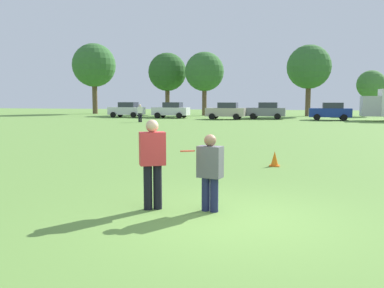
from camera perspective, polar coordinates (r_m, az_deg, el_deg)
name	(u,v)px	position (r m, az deg, el deg)	size (l,w,h in m)	color
ground_plane	(231,219)	(7.41, 5.41, -10.38)	(160.22, 160.22, 0.00)	#608C3D
player_thrower	(152,159)	(7.85, -5.54, -2.12)	(0.56, 0.47, 1.74)	black
player_defender	(210,169)	(7.70, 2.54, -3.49)	(0.50, 0.35, 1.47)	#1E234C
frisbee	(187,151)	(7.49, -0.64, -0.98)	(0.27, 0.27, 0.06)	#E54C33
traffic_cone	(275,159)	(13.28, 11.46, -2.07)	(0.32, 0.32, 0.48)	#D8590C
parked_car_near_left	(127,110)	(50.01, -9.08, 4.76)	(4.22, 2.25, 1.82)	silver
parked_car_mid_left	(171,110)	(47.58, -2.92, 4.76)	(4.22, 2.25, 1.82)	silver
parked_car_center	(226,111)	(44.45, 4.78, 4.65)	(4.22, 2.25, 1.82)	#B7AD99
parked_car_mid_right	(266,111)	(45.79, 10.35, 4.61)	(4.22, 2.25, 1.82)	slate
parked_car_near_right	(330,111)	(44.78, 18.78, 4.35)	(4.22, 2.25, 1.82)	navy
bystander_sideline_watcher	(140,112)	(38.98, -7.27, 4.44)	(0.53, 0.46, 1.68)	black
tree_west_oak	(94,65)	(64.13, -13.52, 10.61)	(6.47, 6.47, 10.52)	brown
tree_west_maple	(167,72)	(58.41, -3.47, 9.98)	(5.34, 5.34, 8.68)	brown
tree_center_elm	(204,72)	(54.99, 1.75, 10.04)	(5.19, 5.19, 8.43)	brown
tree_east_birch	(309,67)	(55.06, 16.02, 10.27)	(5.59, 5.59, 9.09)	brown
tree_east_oak	(371,85)	(57.67, 23.73, 7.60)	(3.62, 3.62, 5.88)	brown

